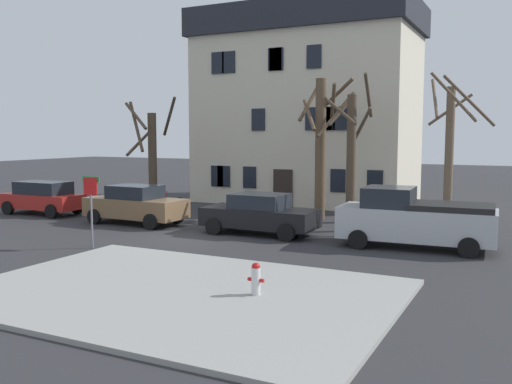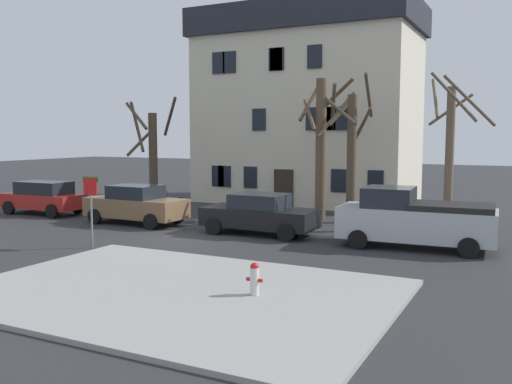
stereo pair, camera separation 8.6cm
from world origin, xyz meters
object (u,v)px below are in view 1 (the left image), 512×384
(tree_bare_near, at_px, (151,155))
(car_red_wagon, at_px, (43,197))
(building_main, at_px, (307,106))
(tree_bare_far, at_px, (351,150))
(tree_bare_end, at_px, (450,149))
(car_black_sedan, at_px, (260,214))
(bicycle_leaning, at_px, (170,204))
(street_sign_pole, at_px, (91,198))
(car_brown_sedan, at_px, (136,205))
(tree_bare_mid, at_px, (321,143))
(pickup_truck_silver, at_px, (415,219))
(fire_hydrant, at_px, (256,278))

(tree_bare_near, xyz_separation_m, car_red_wagon, (-3.91, -3.75, -2.07))
(building_main, distance_m, tree_bare_far, 8.45)
(tree_bare_far, distance_m, tree_bare_end, 4.24)
(car_black_sedan, height_order, bicycle_leaning, car_black_sedan)
(tree_bare_far, relative_size, street_sign_pole, 2.62)
(car_brown_sedan, distance_m, street_sign_pole, 5.45)
(tree_bare_near, xyz_separation_m, car_black_sedan, (8.28, -3.94, -2.11))
(tree_bare_mid, height_order, car_brown_sedan, tree_bare_mid)
(pickup_truck_silver, bearing_deg, car_black_sedan, -179.60)
(pickup_truck_silver, bearing_deg, tree_bare_end, 83.94)
(fire_hydrant, distance_m, street_sign_pole, 8.51)
(tree_bare_mid, height_order, car_red_wagon, tree_bare_mid)
(car_black_sedan, bearing_deg, bicycle_leaning, 150.28)
(tree_bare_far, height_order, car_red_wagon, tree_bare_far)
(tree_bare_end, bearing_deg, building_main, 144.07)
(street_sign_pole, bearing_deg, tree_bare_near, 115.05)
(car_black_sedan, bearing_deg, street_sign_pole, -128.48)
(car_red_wagon, relative_size, car_black_sedan, 0.94)
(tree_bare_far, xyz_separation_m, tree_bare_end, (4.24, 0.09, 0.10))
(fire_hydrant, bearing_deg, tree_bare_near, 135.37)
(car_brown_sedan, bearing_deg, street_sign_pole, -67.53)
(tree_bare_far, distance_m, street_sign_pole, 11.69)
(pickup_truck_silver, height_order, street_sign_pole, street_sign_pole)
(tree_bare_mid, distance_m, car_brown_sedan, 8.98)
(tree_bare_mid, bearing_deg, pickup_truck_silver, -43.06)
(tree_bare_near, distance_m, street_sign_pole, 10.05)
(tree_bare_far, distance_m, bicycle_leaning, 10.01)
(tree_bare_far, relative_size, car_black_sedan, 1.44)
(car_black_sedan, xyz_separation_m, fire_hydrant, (3.84, -8.02, -0.29))
(tree_bare_mid, relative_size, car_red_wagon, 1.54)
(building_main, xyz_separation_m, fire_hydrant, (6.25, -19.20, -5.15))
(tree_bare_near, relative_size, tree_bare_end, 0.91)
(building_main, bearing_deg, pickup_truck_silver, -52.76)
(car_brown_sedan, xyz_separation_m, bicycle_leaning, (-1.15, 4.27, -0.50))
(building_main, relative_size, car_red_wagon, 2.94)
(tree_bare_near, xyz_separation_m, bicycle_leaning, (1.02, 0.20, -2.56))
(tree_bare_far, height_order, tree_bare_end, tree_bare_far)
(fire_hydrant, bearing_deg, car_black_sedan, 115.60)
(pickup_truck_silver, relative_size, fire_hydrant, 6.84)
(car_black_sedan, bearing_deg, tree_bare_near, 154.52)
(pickup_truck_silver, distance_m, street_sign_pole, 11.36)
(car_brown_sedan, xyz_separation_m, pickup_truck_silver, (12.16, 0.17, 0.15))
(tree_bare_near, relative_size, bicycle_leaning, 3.57)
(tree_bare_mid, xyz_separation_m, car_brown_sedan, (-6.83, -5.15, -2.71))
(tree_bare_far, bearing_deg, car_red_wagon, -163.13)
(fire_hydrant, bearing_deg, bicycle_leaning, 132.38)
(tree_bare_far, xyz_separation_m, pickup_truck_silver, (3.75, -4.55, -2.26))
(car_red_wagon, xyz_separation_m, car_black_sedan, (12.19, -0.20, -0.04))
(pickup_truck_silver, relative_size, bicycle_leaning, 3.27)
(tree_bare_near, height_order, pickup_truck_silver, tree_bare_near)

